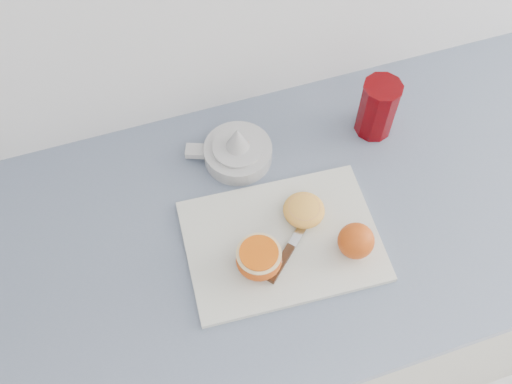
% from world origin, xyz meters
% --- Properties ---
extents(counter, '(2.37, 0.64, 0.89)m').
position_xyz_m(counter, '(0.07, 1.70, 0.45)').
color(counter, beige).
rests_on(counter, ground).
extents(cutting_board, '(0.36, 0.27, 0.01)m').
position_xyz_m(cutting_board, '(0.01, 1.65, 0.90)').
color(cutting_board, silver).
rests_on(cutting_board, counter).
extents(whole_orange, '(0.06, 0.06, 0.06)m').
position_xyz_m(whole_orange, '(0.12, 1.59, 0.93)').
color(whole_orange, '#CD5817').
rests_on(whole_orange, cutting_board).
extents(half_orange, '(0.08, 0.08, 0.05)m').
position_xyz_m(half_orange, '(-0.05, 1.62, 0.93)').
color(half_orange, '#CD5817').
rests_on(half_orange, cutting_board).
extents(squeezed_shell, '(0.08, 0.08, 0.03)m').
position_xyz_m(squeezed_shell, '(0.06, 1.69, 0.92)').
color(squeezed_shell, '#FBAB3D').
rests_on(squeezed_shell, cutting_board).
extents(paring_knife, '(0.14, 0.13, 0.01)m').
position_xyz_m(paring_knife, '(-0.00, 1.62, 0.91)').
color(paring_knife, '#411F10').
rests_on(paring_knife, cutting_board).
extents(citrus_juicer, '(0.17, 0.14, 0.09)m').
position_xyz_m(citrus_juicer, '(-0.02, 1.86, 0.92)').
color(citrus_juicer, silver).
rests_on(citrus_juicer, counter).
extents(red_tumbler, '(0.08, 0.08, 0.13)m').
position_xyz_m(red_tumbler, '(0.27, 1.84, 0.95)').
color(red_tumbler, '#630004').
rests_on(red_tumbler, counter).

